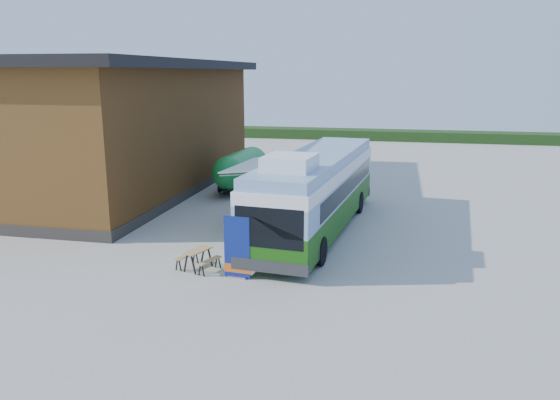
% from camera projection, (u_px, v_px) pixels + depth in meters
% --- Properties ---
extents(ground, '(100.00, 100.00, 0.00)m').
position_uv_depth(ground, '(266.00, 254.00, 20.95)').
color(ground, '#BCB7AD').
rests_on(ground, ground).
extents(barn, '(9.60, 21.20, 7.50)m').
position_uv_depth(barn, '(131.00, 129.00, 31.81)').
color(barn, brown).
rests_on(barn, ground).
extents(hedge, '(40.00, 3.00, 1.00)m').
position_uv_depth(hedge, '(431.00, 136.00, 55.33)').
color(hedge, '#264419').
rests_on(hedge, ground).
extents(bus, '(3.98, 13.01, 3.93)m').
position_uv_depth(bus, '(316.00, 189.00, 23.60)').
color(bus, '#286A11').
rests_on(bus, ground).
extents(awning, '(3.20, 4.69, 0.54)m').
position_uv_depth(awning, '(270.00, 164.00, 24.04)').
color(awning, white).
rests_on(awning, ground).
extents(banner, '(0.94, 0.24, 2.17)m').
position_uv_depth(banner, '(237.00, 253.00, 18.34)').
color(banner, navy).
rests_on(banner, ground).
extents(picnic_table, '(1.55, 1.46, 0.72)m').
position_uv_depth(picnic_table, '(198.00, 255.00, 19.25)').
color(picnic_table, tan).
rests_on(picnic_table, ground).
extents(person_a, '(0.77, 0.67, 1.77)m').
position_uv_depth(person_a, '(226.00, 176.00, 31.84)').
color(person_a, '#999999').
rests_on(person_a, ground).
extents(person_b, '(0.93, 1.00, 1.63)m').
position_uv_depth(person_b, '(267.00, 207.00, 24.97)').
color(person_b, '#999999').
rests_on(person_b, ground).
extents(slurry_tanker, '(2.11, 6.29, 2.32)m').
position_uv_depth(slurry_tanker, '(241.00, 168.00, 32.06)').
color(slurry_tanker, '#1A8F38').
rests_on(slurry_tanker, ground).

